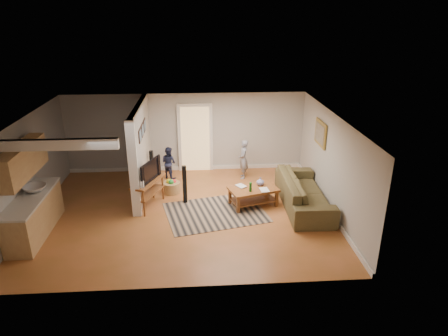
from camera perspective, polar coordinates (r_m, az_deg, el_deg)
The scene contains 11 objects.
ground at distance 10.42m, azimuth -5.60°, elevation -6.31°, with size 7.50×7.50×0.00m, color brown.
room_shell at distance 10.32m, azimuth -11.75°, elevation 1.88°, with size 7.54×6.02×2.52m.
area_rug at distance 10.36m, azimuth -1.23°, elevation -6.35°, with size 2.47×1.81×0.01m, color black.
sofa at distance 10.92m, azimuth 11.19°, elevation -5.27°, with size 2.74×1.07×0.80m, color #483F24.
coffee_table at distance 10.63m, azimuth 4.26°, elevation -3.39°, with size 1.40×1.05×0.74m.
tv_console at distance 10.55m, azimuth -10.80°, elevation -2.09°, with size 0.88×1.29×1.04m.
speaker_left at distance 10.71m, azimuth -5.65°, elevation -2.35°, with size 0.11×0.11×1.06m, color black.
speaker_right at distance 12.04m, azimuth -10.23°, elevation 0.10°, with size 0.10×0.10×1.03m, color black.
toy_basket at distance 11.47m, azimuth -7.50°, elevation -2.69°, with size 0.48×0.48×0.43m.
child at distance 12.46m, azimuth 2.74°, elevation -1.38°, with size 0.44×0.29×1.22m, color gray.
toddler at distance 12.56m, azimuth -7.78°, elevation -1.36°, with size 0.49×0.38×1.00m, color #222846.
Camera 1 is at (0.39, -9.21, 4.87)m, focal length 32.00 mm.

